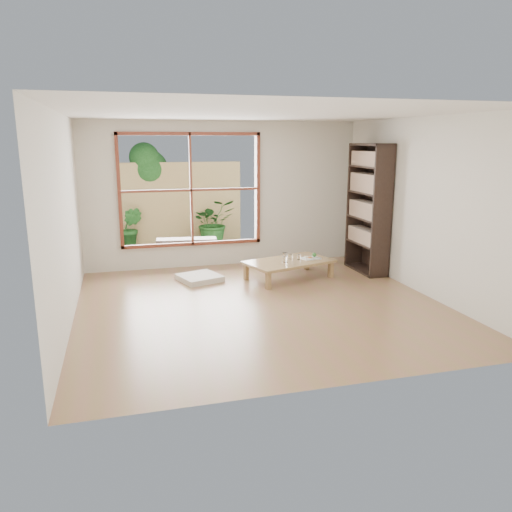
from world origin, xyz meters
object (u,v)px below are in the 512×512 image
at_px(low_table, 289,263).
at_px(garden_bench, 187,242).
at_px(bookshelf, 368,209).
at_px(food_tray, 312,257).

distance_m(low_table, garden_bench, 2.42).
distance_m(bookshelf, food_tray, 1.32).
bearing_deg(bookshelf, low_table, -175.35).
bearing_deg(low_table, food_tray, -12.56).
distance_m(low_table, food_tray, 0.42).
relative_size(low_table, food_tray, 5.02).
distance_m(low_table, bookshelf, 1.70).
distance_m(bookshelf, garden_bench, 3.53).
relative_size(food_tray, garden_bench, 0.27).
xyz_separation_m(bookshelf, garden_bench, (-2.92, 1.82, -0.77)).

